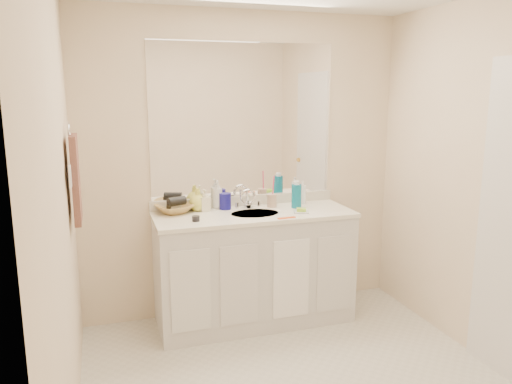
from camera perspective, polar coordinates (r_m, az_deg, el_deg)
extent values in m
cube|color=beige|center=(4.00, -1.41, 2.99)|extent=(2.60, 0.02, 2.40)
cube|color=beige|center=(1.74, 23.77, -9.45)|extent=(2.60, 0.02, 2.40)
cube|color=beige|center=(2.58, -21.48, -2.60)|extent=(0.02, 2.60, 2.40)
cube|color=beige|center=(3.52, 25.84, 0.66)|extent=(0.02, 2.60, 2.40)
cube|color=silver|center=(3.94, -0.22, -8.80)|extent=(1.50, 0.55, 0.85)
cube|color=white|center=(3.81, -0.23, -2.58)|extent=(1.52, 0.57, 0.03)
cube|color=silver|center=(4.04, -1.34, -0.97)|extent=(1.52, 0.03, 0.08)
cylinder|color=#B5B19E|center=(3.79, -0.14, -2.61)|extent=(0.37, 0.37, 0.02)
cylinder|color=silver|center=(3.94, -0.93, -1.06)|extent=(0.02, 0.02, 0.11)
cube|color=white|center=(3.96, -1.42, 8.14)|extent=(1.48, 0.01, 1.20)
cylinder|color=navy|center=(3.91, -3.55, -1.05)|extent=(0.10, 0.10, 0.13)
cylinder|color=tan|center=(3.98, 1.82, -0.98)|extent=(0.08, 0.08, 0.10)
cylinder|color=#E83D69|center=(3.97, 1.97, 0.41)|extent=(0.02, 0.04, 0.20)
cylinder|color=#0B6F8F|center=(3.96, 4.65, -0.47)|extent=(0.10, 0.10, 0.19)
cylinder|color=white|center=(4.11, 5.36, -0.30)|extent=(0.06, 0.06, 0.15)
cube|color=silver|center=(3.81, 5.20, -2.31)|extent=(0.13, 0.12, 0.01)
cube|color=#A4DE36|center=(3.80, 5.21, -2.04)|extent=(0.08, 0.07, 0.03)
cube|color=#F35319|center=(3.65, 3.53, -2.96)|extent=(0.14, 0.04, 0.01)
cylinder|color=black|center=(3.58, -6.89, -3.03)|extent=(0.07, 0.07, 0.04)
imported|color=silver|center=(3.93, -4.42, -0.30)|extent=(0.10, 0.10, 0.22)
imported|color=#EDE6C1|center=(3.87, -5.90, -0.94)|extent=(0.09, 0.09, 0.17)
imported|color=#DDDD56|center=(3.88, -6.67, -0.86)|extent=(0.16, 0.16, 0.17)
imported|color=#A07D40|center=(3.84, -9.33, -1.91)|extent=(0.35, 0.35, 0.06)
cylinder|color=black|center=(3.83, -9.06, -1.05)|extent=(0.15, 0.11, 0.07)
torus|color=silver|center=(3.29, -20.60, 6.55)|extent=(0.01, 0.11, 0.11)
cube|color=#50312A|center=(3.32, -19.89, 1.42)|extent=(0.04, 0.32, 0.55)
cube|color=white|center=(3.12, -20.48, 1.69)|extent=(0.01, 0.08, 0.13)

